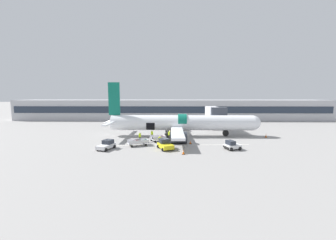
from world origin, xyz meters
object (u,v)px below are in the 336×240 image
object	(u,v)px
ground_crew_driver	(140,137)
ground_crew_helper	(160,140)
airplane	(180,123)
ground_crew_loader_a	(152,134)
suitcase_on_tarmac_upright	(166,142)
baggage_cart_queued	(139,143)
baggage_tug_lead	(232,146)
baggage_tug_rear	(107,145)
baggage_cart_loading	(159,139)
ground_crew_supervisor	(170,135)
ground_crew_loader_b	(175,135)
baggage_tug_mid	(165,145)

from	to	relation	value
ground_crew_driver	ground_crew_helper	distance (m)	4.58
airplane	ground_crew_loader_a	bearing A→B (deg)	-156.22
suitcase_on_tarmac_upright	baggage_cart_queued	bearing A→B (deg)	-164.74
baggage_cart_queued	ground_crew_loader_a	world-z (taller)	ground_crew_loader_a
ground_crew_driver	airplane	bearing A→B (deg)	35.40
baggage_tug_lead	baggage_tug_rear	xyz separation A→B (m)	(-19.61, -0.18, 0.01)
baggage_tug_rear	baggage_cart_loading	size ratio (longest dim) A/B	1.01
airplane	ground_crew_supervisor	distance (m)	4.57
baggage_tug_rear	ground_crew_helper	bearing A→B (deg)	20.07
ground_crew_loader_a	ground_crew_helper	bearing A→B (deg)	-71.19
baggage_cart_loading	ground_crew_helper	size ratio (longest dim) A/B	2.21
ground_crew_helper	ground_crew_driver	bearing A→B (deg)	146.14
ground_crew_loader_a	ground_crew_helper	size ratio (longest dim) A/B	1.01
airplane	ground_crew_supervisor	bearing A→B (deg)	-119.46
ground_crew_supervisor	ground_crew_loader_a	bearing A→B (deg)	160.58
airplane	baggage_tug_rear	world-z (taller)	airplane
baggage_tug_rear	ground_crew_loader_b	size ratio (longest dim) A/B	1.93
baggage_tug_lead	ground_crew_loader_a	world-z (taller)	ground_crew_loader_a
baggage_tug_rear	suitcase_on_tarmac_upright	xyz separation A→B (m)	(9.21, 3.65, -0.36)
baggage_cart_queued	baggage_tug_mid	bearing A→B (deg)	-25.06
baggage_cart_loading	suitcase_on_tarmac_upright	size ratio (longest dim) A/B	5.54
ground_crew_loader_b	ground_crew_supervisor	size ratio (longest dim) A/B	1.02
baggage_tug_mid	ground_crew_driver	bearing A→B (deg)	132.55
ground_crew_driver	baggage_cart_loading	bearing A→B (deg)	3.09
baggage_tug_lead	baggage_tug_mid	xyz separation A→B (m)	(-10.44, 0.12, 0.07)
baggage_tug_lead	ground_crew_supervisor	xyz separation A→B (m)	(-9.80, 7.02, 0.34)
ground_crew_helper	suitcase_on_tarmac_upright	xyz separation A→B (m)	(1.03, 0.66, -0.57)
baggage_tug_mid	ground_crew_loader_a	distance (m)	8.61
baggage_cart_loading	ground_crew_supervisor	size ratio (longest dim) A/B	1.93
ground_crew_helper	baggage_tug_lead	bearing A→B (deg)	-13.79
baggage_tug_lead	ground_crew_loader_b	world-z (taller)	ground_crew_loader_b
baggage_tug_mid	ground_crew_supervisor	distance (m)	6.93
baggage_tug_mid	ground_crew_loader_b	size ratio (longest dim) A/B	1.96
ground_crew_supervisor	ground_crew_loader_b	bearing A→B (deg)	-6.20
ground_crew_supervisor	ground_crew_helper	xyz separation A→B (m)	(-1.63, -4.21, -0.12)
ground_crew_supervisor	baggage_tug_rear	bearing A→B (deg)	-143.73
baggage_cart_loading	suitcase_on_tarmac_upright	bearing A→B (deg)	-56.05
baggage_tug_rear	ground_crew_loader_a	bearing A→B (deg)	53.12
airplane	ground_crew_loader_b	bearing A→B (deg)	-104.98
baggage_cart_loading	ground_crew_loader_b	bearing A→B (deg)	23.92
baggage_tug_lead	ground_crew_loader_b	distance (m)	11.14
baggage_tug_mid	ground_crew_helper	world-z (taller)	ground_crew_helper
ground_crew_helper	baggage_cart_loading	bearing A→B (deg)	97.57
baggage_tug_rear	ground_crew_helper	size ratio (longest dim) A/B	2.24
airplane	ground_crew_loader_a	distance (m)	6.36
baggage_tug_lead	baggage_tug_mid	bearing A→B (deg)	179.32
baggage_cart_loading	baggage_cart_queued	xyz separation A→B (m)	(-3.14, -3.31, 0.02)
airplane	ground_crew_loader_b	xyz separation A→B (m)	(-1.02, -3.80, -1.71)
airplane	baggage_tug_mid	xyz separation A→B (m)	(-2.71, -10.58, -1.99)
airplane	ground_crew_loader_b	size ratio (longest dim) A/B	17.57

